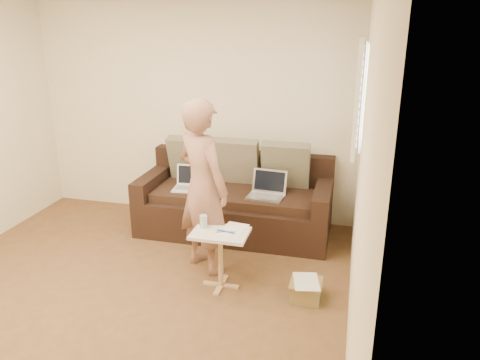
{
  "coord_description": "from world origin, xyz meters",
  "views": [
    {
      "loc": [
        1.93,
        -3.09,
        2.37
      ],
      "look_at": [
        0.8,
        1.4,
        0.78
      ],
      "focal_mm": 34.76,
      "sensor_mm": 36.0,
      "label": 1
    }
  ],
  "objects": [
    {
      "name": "laptop_silver",
      "position": [
        1.03,
        1.62,
        0.52
      ],
      "size": [
        0.42,
        0.32,
        0.26
      ],
      "primitive_type": null,
      "rotation": [
        0.0,
        0.0,
        -0.1
      ],
      "color": "#B7BABC",
      "rests_on": "sofa"
    },
    {
      "name": "pillow_right",
      "position": [
        1.19,
        2.01,
        0.79
      ],
      "size": [
        0.55,
        0.28,
        0.57
      ],
      "primitive_type": null,
      "rotation": [
        0.26,
        0.0,
        0.0
      ],
      "color": "#6B674F",
      "rests_on": "sofa"
    },
    {
      "name": "paper_on_table",
      "position": [
        0.93,
        0.65,
        0.56
      ],
      "size": [
        0.25,
        0.33,
        0.0
      ],
      "primitive_type": null,
      "rotation": [
        0.0,
        0.0,
        -0.14
      ],
      "color": "white",
      "rests_on": "side_table"
    },
    {
      "name": "striped_box",
      "position": [
        1.62,
        0.55,
        0.09
      ],
      "size": [
        0.28,
        0.28,
        0.18
      ],
      "primitive_type": null,
      "color": "orange",
      "rests_on": "ground"
    },
    {
      "name": "sofa",
      "position": [
        0.64,
        1.77,
        0.42
      ],
      "size": [
        2.2,
        0.95,
        0.85
      ],
      "primitive_type": null,
      "color": "black",
      "rests_on": "ground"
    },
    {
      "name": "side_table",
      "position": [
        0.82,
        0.57,
        0.28
      ],
      "size": [
        0.51,
        0.36,
        0.56
      ],
      "primitive_type": null,
      "color": "silver",
      "rests_on": "ground"
    },
    {
      "name": "pillow_left",
      "position": [
        0.04,
        2.01,
        0.79
      ],
      "size": [
        0.55,
        0.29,
        0.57
      ],
      "primitive_type": null,
      "rotation": [
        0.28,
        0.0,
        0.0
      ],
      "color": "#6B674F",
      "rests_on": "sofa"
    },
    {
      "name": "pillow_mid",
      "position": [
        0.59,
        2.02,
        0.79
      ],
      "size": [
        0.55,
        0.27,
        0.57
      ],
      "primitive_type": null,
      "rotation": [
        0.24,
        0.0,
        0.0
      ],
      "color": "#68644A",
      "rests_on": "sofa"
    },
    {
      "name": "window_blinds",
      "position": [
        1.95,
        1.5,
        1.7
      ],
      "size": [
        0.12,
        0.88,
        1.08
      ],
      "primitive_type": null,
      "color": "white",
      "rests_on": "wall_right"
    },
    {
      "name": "drinking_glass",
      "position": [
        0.65,
        0.63,
        0.62
      ],
      "size": [
        0.07,
        0.07,
        0.12
      ],
      "primitive_type": null,
      "color": "silver",
      "rests_on": "side_table"
    },
    {
      "name": "scissors",
      "position": [
        0.88,
        0.57,
        0.57
      ],
      "size": [
        0.2,
        0.15,
        0.02
      ],
      "primitive_type": null,
      "rotation": [
        0.0,
        0.0,
        0.27
      ],
      "color": "silver",
      "rests_on": "side_table"
    },
    {
      "name": "floor",
      "position": [
        0.0,
        0.0,
        0.0
      ],
      "size": [
        4.5,
        4.5,
        0.0
      ],
      "primitive_type": "plane",
      "color": "brown",
      "rests_on": "ground"
    },
    {
      "name": "wall_back",
      "position": [
        0.0,
        2.25,
        1.3
      ],
      "size": [
        4.0,
        0.0,
        4.0
      ],
      "primitive_type": "plane",
      "rotation": [
        1.57,
        0.0,
        0.0
      ],
      "color": "beige",
      "rests_on": "ground"
    },
    {
      "name": "wall_right",
      "position": [
        2.0,
        0.0,
        1.3
      ],
      "size": [
        0.0,
        4.5,
        4.5
      ],
      "primitive_type": "plane",
      "rotation": [
        1.57,
        0.0,
        -1.57
      ],
      "color": "beige",
      "rests_on": "ground"
    },
    {
      "name": "laptop_white",
      "position": [
        0.13,
        1.66,
        0.52
      ],
      "size": [
        0.39,
        0.3,
        0.27
      ],
      "primitive_type": null,
      "rotation": [
        0.0,
        0.0,
        0.1
      ],
      "color": "white",
      "rests_on": "sofa"
    },
    {
      "name": "person",
      "position": [
        0.56,
        0.88,
        0.86
      ],
      "size": [
        0.76,
        0.7,
        1.72
      ],
      "primitive_type": "imported",
      "rotation": [
        0.0,
        0.0,
        2.58
      ],
      "color": "#955D51",
      "rests_on": "ground"
    }
  ]
}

